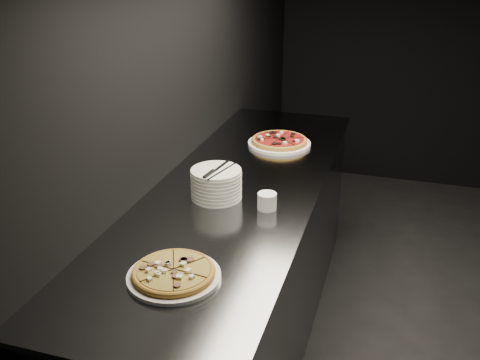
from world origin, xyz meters
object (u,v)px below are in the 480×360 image
(pizza_mushroom, at_px, (174,273))
(cutlery, at_px, (217,171))
(pizza_tomato, at_px, (279,141))
(counter, at_px, (239,269))
(plate_stack, at_px, (216,184))
(ramekin, at_px, (267,201))

(pizza_mushroom, height_order, cutlery, cutlery)
(pizza_mushroom, relative_size, pizza_tomato, 0.79)
(cutlery, bearing_deg, counter, 82.20)
(pizza_tomato, height_order, plate_stack, plate_stack)
(plate_stack, relative_size, cutlery, 0.96)
(plate_stack, bearing_deg, ramekin, -10.32)
(cutlery, distance_m, ramekin, 0.25)
(pizza_tomato, distance_m, cutlery, 0.77)
(counter, relative_size, ramekin, 30.23)
(counter, bearing_deg, pizza_tomato, 84.90)
(pizza_tomato, height_order, cutlery, cutlery)
(pizza_mushroom, distance_m, cutlery, 0.63)
(plate_stack, distance_m, ramekin, 0.25)
(counter, bearing_deg, pizza_mushroom, -88.82)
(pizza_mushroom, bearing_deg, counter, 91.18)
(counter, distance_m, cutlery, 0.62)
(plate_stack, bearing_deg, cutlery, -62.38)
(cutlery, xyz_separation_m, ramekin, (0.23, -0.03, -0.10))
(pizza_mushroom, bearing_deg, plate_stack, 96.65)
(ramekin, bearing_deg, pizza_mushroom, -105.81)
(pizza_tomato, bearing_deg, cutlery, -97.63)
(ramekin, bearing_deg, plate_stack, 169.68)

